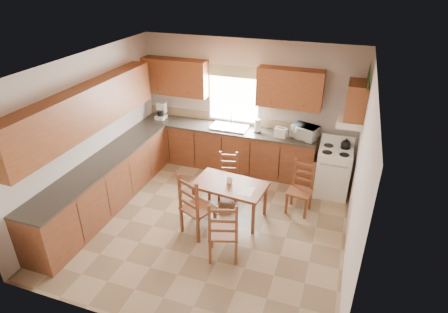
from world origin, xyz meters
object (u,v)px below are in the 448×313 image
(stove, at_px, (333,172))
(chair_near_left, at_px, (223,228))
(dining_table, at_px, (230,200))
(chair_near_right, at_px, (198,204))
(chair_far_right, at_px, (300,189))
(chair_far_left, at_px, (228,177))
(microwave, at_px, (305,132))

(stove, xyz_separation_m, chair_near_left, (-1.38, -2.35, 0.07))
(dining_table, relative_size, chair_near_left, 1.16)
(chair_near_right, relative_size, chair_far_right, 1.15)
(stove, relative_size, chair_near_left, 0.86)
(chair_near_left, xyz_separation_m, chair_near_right, (-0.58, 0.41, 0.02))
(chair_near_left, relative_size, chair_far_left, 1.20)
(dining_table, bearing_deg, stove, 45.88)
(microwave, height_order, chair_far_right, microwave)
(chair_near_right, relative_size, chair_far_left, 1.25)
(dining_table, distance_m, chair_far_left, 0.61)
(microwave, bearing_deg, chair_near_left, -85.54)
(dining_table, bearing_deg, chair_near_left, -70.75)
(stove, height_order, chair_near_left, chair_near_left)
(microwave, xyz_separation_m, dining_table, (-0.99, -1.67, -0.73))
(stove, bearing_deg, chair_near_left, -121.71)
(chair_near_right, bearing_deg, chair_near_left, 169.10)
(stove, relative_size, chair_near_right, 0.83)
(microwave, xyz_separation_m, chair_near_left, (-0.75, -2.67, -0.53))
(chair_far_left, height_order, chair_far_right, chair_far_right)
(chair_near_right, bearing_deg, chair_far_right, -118.53)
(chair_near_right, height_order, chair_far_left, chair_near_right)
(stove, height_order, chair_far_right, chair_far_right)
(microwave, relative_size, dining_table, 0.37)
(dining_table, bearing_deg, microwave, 65.62)
(microwave, height_order, dining_table, microwave)
(microwave, bearing_deg, chair_far_left, -117.13)
(dining_table, xyz_separation_m, chair_near_right, (-0.35, -0.59, 0.22))
(stove, distance_m, chair_near_right, 2.76)
(chair_near_left, distance_m, chair_near_right, 0.71)
(chair_near_left, bearing_deg, stove, -137.48)
(microwave, height_order, chair_far_left, microwave)
(microwave, bearing_deg, chair_far_right, -63.06)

